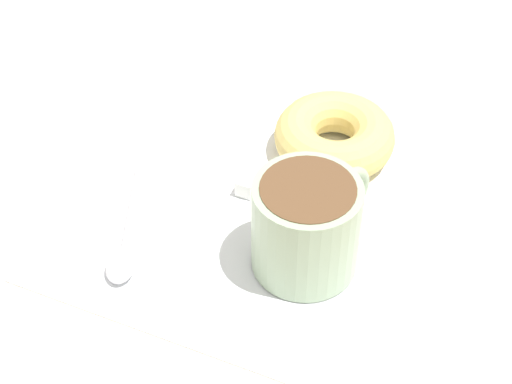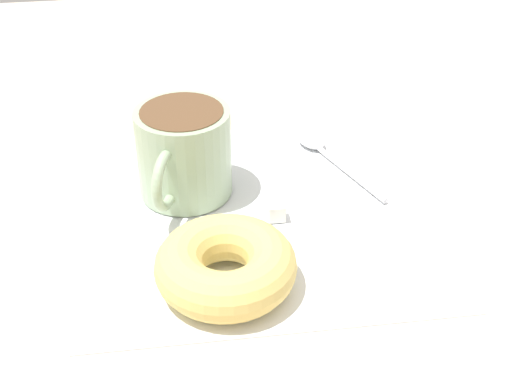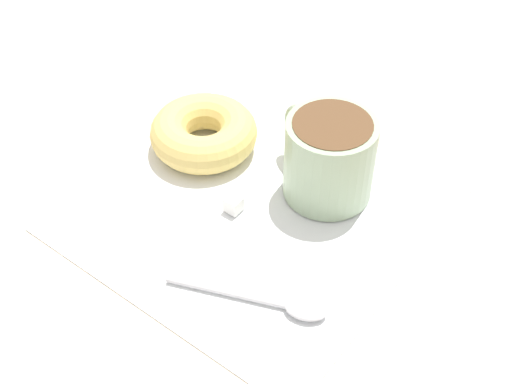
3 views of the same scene
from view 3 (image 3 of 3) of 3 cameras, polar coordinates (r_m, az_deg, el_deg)
name	(u,v)px [view 3 (image 3 of 3)]	position (r cm, az deg, el deg)	size (l,w,h in cm)	color
ground_plane	(267,216)	(69.82, 0.87, -1.97)	(120.00, 120.00, 2.00)	beige
napkin	(256,208)	(69.03, 0.00, -1.28)	(30.98, 30.98, 0.30)	white
coffee_cup	(328,156)	(68.05, 5.81, 2.87)	(11.54, 8.67, 8.44)	#9EB793
donut	(204,133)	(74.34, -4.20, 4.76)	(11.17, 11.17, 3.92)	#E5C66B
spoon	(281,304)	(60.89, 2.03, -8.94)	(13.78, 6.63, 0.90)	silver
sugar_cube	(234,204)	(68.14, -1.81, -0.98)	(1.51, 1.51, 1.51)	white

